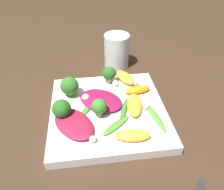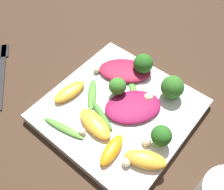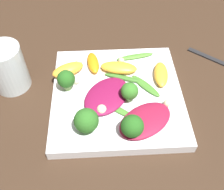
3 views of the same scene
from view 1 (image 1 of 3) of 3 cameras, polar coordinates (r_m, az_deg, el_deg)
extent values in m
plane|color=#382619|center=(0.50, -1.06, -5.21)|extent=(2.40, 2.40, 0.00)
cube|color=white|center=(0.49, -1.08, -4.32)|extent=(0.25, 0.25, 0.02)
cylinder|color=silver|center=(0.65, 1.24, 11.50)|extent=(0.07, 0.07, 0.10)
ellipsoid|color=maroon|center=(0.45, -9.93, -7.33)|extent=(0.12, 0.11, 0.01)
ellipsoid|color=maroon|center=(0.49, -2.94, -1.36)|extent=(0.12, 0.13, 0.01)
ellipsoid|color=#FCAD33|center=(0.42, 5.29, -10.47)|extent=(0.04, 0.07, 0.02)
ellipsoid|color=#FCAD33|center=(0.48, 5.87, -2.55)|extent=(0.08, 0.05, 0.02)
ellipsoid|color=orange|center=(0.52, 6.64, 1.35)|extent=(0.03, 0.06, 0.02)
ellipsoid|color=#FCAD33|center=(0.56, 3.47, 4.58)|extent=(0.07, 0.06, 0.02)
cylinder|color=#84AD5B|center=(0.52, -10.78, 0.67)|extent=(0.01, 0.01, 0.01)
sphere|color=#2D6B23|center=(0.51, -11.03, 2.35)|extent=(0.04, 0.04, 0.04)
cylinder|color=#84AD5B|center=(0.55, -0.78, 4.09)|extent=(0.01, 0.01, 0.02)
sphere|color=#26601E|center=(0.54, -0.79, 5.68)|extent=(0.03, 0.03, 0.03)
cylinder|color=#84AD5B|center=(0.47, -12.72, -5.15)|extent=(0.01, 0.01, 0.02)
sphere|color=#26601E|center=(0.46, -13.03, -3.50)|extent=(0.04, 0.04, 0.04)
cylinder|color=#84AD5B|center=(0.46, -3.34, -4.61)|extent=(0.01, 0.01, 0.02)
sphere|color=#387A28|center=(0.45, -3.42, -3.02)|extent=(0.03, 0.03, 0.03)
ellipsoid|color=#3D7528|center=(0.47, 3.11, -4.02)|extent=(0.08, 0.04, 0.01)
ellipsoid|color=#47842D|center=(0.44, 1.13, -7.90)|extent=(0.06, 0.07, 0.01)
ellipsoid|color=#518E33|center=(0.47, 11.42, -5.70)|extent=(0.08, 0.03, 0.01)
ellipsoid|color=#47842D|center=(0.48, -6.50, -3.97)|extent=(0.06, 0.05, 0.01)
sphere|color=beige|center=(0.54, 0.92, 3.10)|extent=(0.02, 0.02, 0.02)
sphere|color=beige|center=(0.50, -6.89, -0.70)|extent=(0.02, 0.02, 0.02)
sphere|color=beige|center=(0.55, 6.12, 3.24)|extent=(0.02, 0.02, 0.02)
sphere|color=beige|center=(0.48, 8.85, -3.06)|extent=(0.01, 0.01, 0.01)
sphere|color=beige|center=(0.41, -5.03, -11.43)|extent=(0.01, 0.01, 0.01)
camera|label=2|loc=(0.58, 25.83, 43.22)|focal=42.00mm
camera|label=3|loc=(0.49, -56.21, 32.89)|focal=42.00mm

